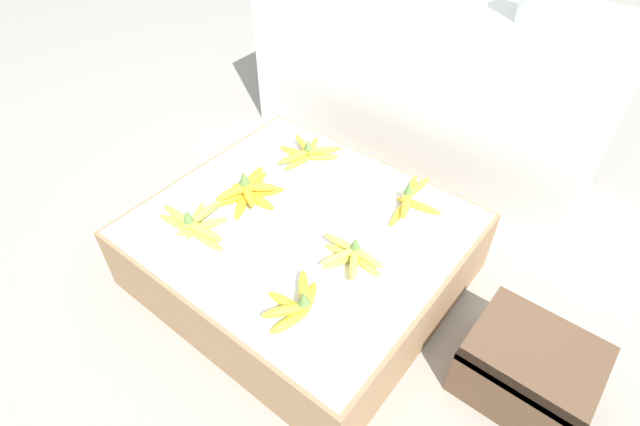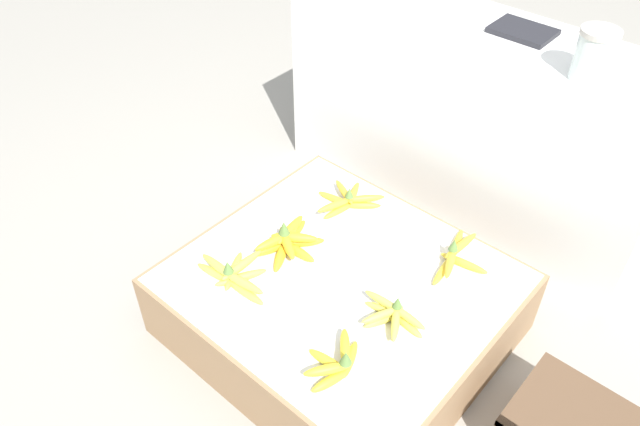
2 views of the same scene
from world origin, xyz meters
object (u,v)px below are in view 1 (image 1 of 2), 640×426
object	(u,v)px
wooden_crate	(528,370)
banana_bunch_front_midleft	(296,304)
banana_bunch_middle_left	(249,191)
banana_bunch_back_left	(307,152)
banana_bunch_front_left	(195,224)
banana_bunch_back_midleft	(410,199)
banana_bunch_middle_midleft	(351,256)

from	to	relation	value
wooden_crate	banana_bunch_front_midleft	xyz separation A→B (m)	(-0.54, -0.32, 0.18)
banana_bunch_middle_left	banana_bunch_back_left	xyz separation A→B (m)	(0.01, 0.29, -0.01)
wooden_crate	banana_bunch_front_left	size ratio (longest dim) A/B	1.23
banana_bunch_front_left	banana_bunch_front_midleft	size ratio (longest dim) A/B	1.31
banana_bunch_front_left	banana_bunch_front_midleft	distance (m)	0.44
banana_bunch_middle_left	banana_bunch_back_left	distance (m)	0.29
banana_bunch_back_left	banana_bunch_front_midleft	bearing A→B (deg)	-52.93
banana_bunch_middle_left	banana_bunch_back_midleft	size ratio (longest dim) A/B	0.89
banana_bunch_back_left	wooden_crate	bearing A→B (deg)	-12.37
banana_bunch_middle_left	banana_bunch_back_left	world-z (taller)	banana_bunch_middle_left
banana_bunch_back_midleft	banana_bunch_front_midleft	bearing A→B (deg)	-91.93
wooden_crate	banana_bunch_middle_midleft	world-z (taller)	banana_bunch_middle_midleft
banana_bunch_middle_midleft	banana_bunch_back_midleft	world-z (taller)	banana_bunch_back_midleft
banana_bunch_middle_left	banana_bunch_back_midleft	distance (m)	0.52
banana_bunch_front_left	banana_bunch_back_left	size ratio (longest dim) A/B	1.11
banana_bunch_front_midleft	banana_bunch_back_midleft	size ratio (longest dim) A/B	0.76
wooden_crate	banana_bunch_middle_midleft	distance (m)	0.57
banana_bunch_back_midleft	banana_bunch_front_left	bearing A→B (deg)	-131.76
banana_bunch_front_left	wooden_crate	bearing A→B (deg)	16.41
banana_bunch_front_left	banana_bunch_back_midleft	world-z (taller)	banana_bunch_front_left
banana_bunch_front_midleft	banana_bunch_middle_midleft	size ratio (longest dim) A/B	0.96
wooden_crate	banana_bunch_back_left	bearing A→B (deg)	167.63
banana_bunch_front_midleft	banana_bunch_back_left	world-z (taller)	banana_bunch_front_midleft
wooden_crate	banana_bunch_back_left	distance (m)	0.98
banana_bunch_front_midleft	banana_bunch_middle_midleft	world-z (taller)	banana_bunch_front_midleft
banana_bunch_back_left	banana_bunch_middle_left	bearing A→B (deg)	-91.53
banana_bunch_front_midleft	banana_bunch_middle_left	size ratio (longest dim) A/B	0.85
banana_bunch_front_left	banana_bunch_middle_midleft	bearing A→B (deg)	23.00
wooden_crate	banana_bunch_front_midleft	bearing A→B (deg)	-149.21
banana_bunch_back_midleft	banana_bunch_back_left	bearing A→B (deg)	-178.48
banana_bunch_middle_left	wooden_crate	bearing A→B (deg)	4.79
banana_bunch_front_left	banana_bunch_back_midleft	xyz separation A→B (m)	(0.45, 0.51, -0.00)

